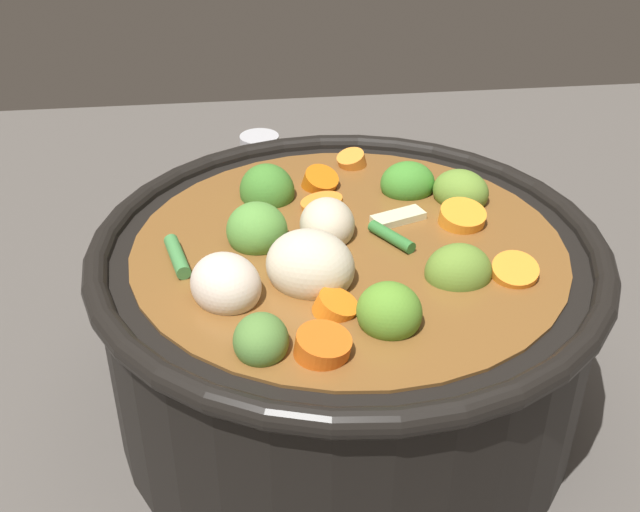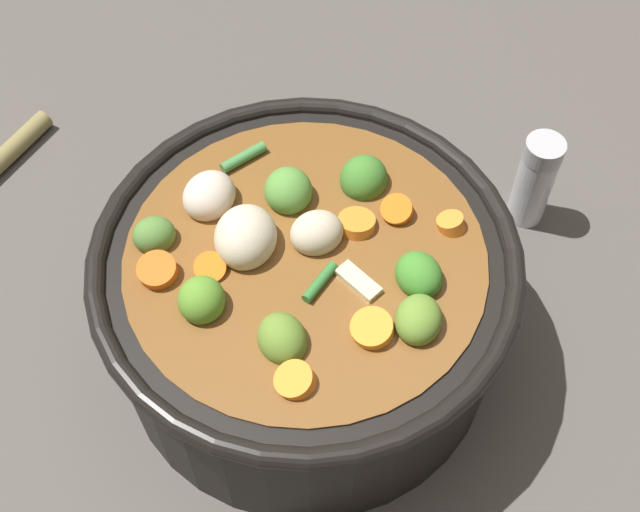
# 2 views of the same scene
# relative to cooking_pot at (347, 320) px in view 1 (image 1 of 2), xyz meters

# --- Properties ---
(ground_plane) EXTENTS (1.10, 1.10, 0.00)m
(ground_plane) POSITION_rel_cooking_pot_xyz_m (-0.00, -0.00, -0.07)
(ground_plane) COLOR #514C47
(cooking_pot) EXTENTS (0.30, 0.30, 0.15)m
(cooking_pot) POSITION_rel_cooking_pot_xyz_m (0.00, 0.00, 0.00)
(cooking_pot) COLOR black
(cooking_pot) RESTS_ON ground_plane
(salt_shaker) EXTENTS (0.03, 0.03, 0.09)m
(salt_shaker) POSITION_rel_cooking_pot_xyz_m (0.04, -0.23, -0.02)
(salt_shaker) COLOR silver
(salt_shaker) RESTS_ON ground_plane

